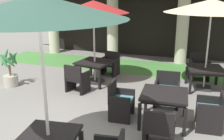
# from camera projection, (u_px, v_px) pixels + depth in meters

# --- Properties ---
(lawn_strip) EXTENTS (12.04, 2.03, 0.01)m
(lawn_strip) POSITION_uv_depth(u_px,v_px,m) (138.00, 67.00, 10.54)
(lawn_strip) COLOR #47843D
(lawn_strip) RESTS_ON ground
(patio_table_near_foreground) EXTENTS (1.08, 1.08, 0.74)m
(patio_table_near_foreground) POSITION_uv_depth(u_px,v_px,m) (164.00, 97.00, 5.93)
(patio_table_near_foreground) COLOR black
(patio_table_near_foreground) RESTS_ON ground
(patio_chair_near_foreground_north) EXTENTS (0.67, 0.55, 0.89)m
(patio_chair_near_foreground_north) POSITION_uv_depth(u_px,v_px,m) (167.00, 90.00, 6.93)
(patio_chair_near_foreground_north) COLOR black
(patio_chair_near_foreground_north) RESTS_ON ground
(patio_chair_near_foreground_east) EXTENTS (0.58, 0.61, 0.83)m
(patio_chair_near_foreground_east) POSITION_uv_depth(u_px,v_px,m) (211.00, 112.00, 5.74)
(patio_chair_near_foreground_east) COLOR black
(patio_chair_near_foreground_east) RESTS_ON ground
(patio_chair_near_foreground_west) EXTENTS (0.56, 0.65, 0.90)m
(patio_chair_near_foreground_west) POSITION_uv_depth(u_px,v_px,m) (120.00, 102.00, 6.25)
(patio_chair_near_foreground_west) COLOR black
(patio_chair_near_foreground_west) RESTS_ON ground
(patio_chair_near_foreground_south) EXTENTS (0.62, 0.62, 0.85)m
(patio_chair_near_foreground_south) POSITION_uv_depth(u_px,v_px,m) (159.00, 128.00, 5.06)
(patio_chair_near_foreground_south) COLOR black
(patio_chair_near_foreground_south) RESTS_ON ground
(patio_table_mid_left) EXTENTS (1.20, 1.20, 0.72)m
(patio_table_mid_left) POSITION_uv_depth(u_px,v_px,m) (95.00, 64.00, 8.62)
(patio_table_mid_left) COLOR black
(patio_table_mid_left) RESTS_ON ground
(patio_umbrella_mid_left) EXTENTS (2.21, 2.21, 2.71)m
(patio_umbrella_mid_left) POSITION_uv_depth(u_px,v_px,m) (94.00, 7.00, 8.10)
(patio_umbrella_mid_left) COLOR #2D2D2D
(patio_umbrella_mid_left) RESTS_ON ground
(patio_chair_mid_left_south) EXTENTS (0.69, 0.59, 0.86)m
(patio_chair_mid_left_south) POSITION_uv_depth(u_px,v_px,m) (77.00, 79.00, 7.86)
(patio_chair_mid_left_south) COLOR black
(patio_chair_mid_left_south) RESTS_ON ground
(patio_chair_mid_left_north) EXTENTS (0.70, 0.61, 0.82)m
(patio_chair_mid_left_north) POSITION_uv_depth(u_px,v_px,m) (110.00, 64.00, 9.52)
(patio_chair_mid_left_north) COLOR black
(patio_chair_mid_left_north) RESTS_ON ground
(patio_table_mid_right) EXTENTS (0.99, 0.99, 0.74)m
(patio_table_mid_right) POSITION_uv_depth(u_px,v_px,m) (49.00, 140.00, 4.23)
(patio_table_mid_right) COLOR black
(patio_table_mid_right) RESTS_ON ground
(patio_umbrella_mid_right) EXTENTS (2.54, 2.54, 2.96)m
(patio_umbrella_mid_right) POSITION_uv_depth(u_px,v_px,m) (38.00, 8.00, 3.63)
(patio_umbrella_mid_right) COLOR #2D2D2D
(patio_umbrella_mid_right) RESTS_ON ground
(patio_table_far_back) EXTENTS (1.19, 1.19, 0.70)m
(patio_table_far_back) POSITION_uv_depth(u_px,v_px,m) (205.00, 70.00, 8.01)
(patio_table_far_back) COLOR black
(patio_table_far_back) RESTS_ON ground
(patio_umbrella_far_back) EXTENTS (2.71, 2.71, 2.77)m
(patio_umbrella_far_back) POSITION_uv_depth(u_px,v_px,m) (212.00, 6.00, 7.46)
(patio_umbrella_far_back) COLOR #2D2D2D
(patio_umbrella_far_back) RESTS_ON ground
(patio_chair_far_back_north) EXTENTS (0.72, 0.66, 0.88)m
(patio_chair_far_back_north) POSITION_uv_depth(u_px,v_px,m) (199.00, 67.00, 9.02)
(patio_chair_far_back_north) COLOR black
(patio_chair_far_back_north) RESTS_ON ground
(potted_palm_left_edge) EXTENTS (0.65, 0.66, 1.19)m
(potted_palm_left_edge) POSITION_uv_depth(u_px,v_px,m) (10.00, 74.00, 8.38)
(potted_palm_left_edge) COLOR #B2AD9E
(potted_palm_left_edge) RESTS_ON ground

